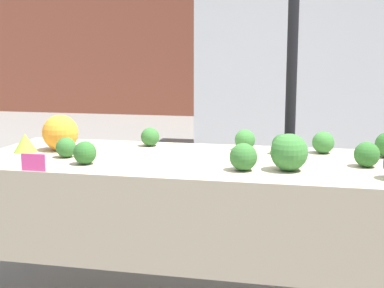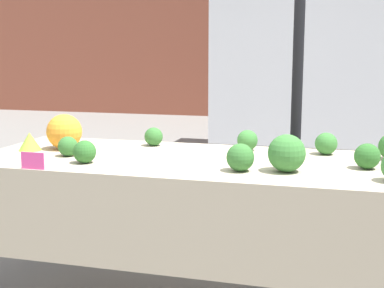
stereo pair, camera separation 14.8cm
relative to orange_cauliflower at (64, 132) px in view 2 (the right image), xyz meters
name	(u,v)px [view 2 (the right image)]	position (x,y,z in m)	size (l,w,h in m)	color
tent_pole	(298,54)	(1.31, 0.68, 0.46)	(0.07, 0.07, 2.74)	black
market_table	(189,176)	(0.81, -0.15, -0.19)	(2.38, 0.97, 0.81)	tan
orange_cauliflower	(64,132)	(0.00, 0.00, 0.00)	(0.21, 0.21, 0.21)	orange
romanesco_head	(30,141)	(-0.18, -0.10, -0.05)	(0.13, 0.13, 0.11)	#93B238
broccoli_head_0	(367,156)	(1.72, -0.11, -0.04)	(0.13, 0.13, 0.13)	#2D6628
broccoli_head_2	(85,152)	(0.30, -0.35, -0.04)	(0.12, 0.12, 0.12)	#2D6628
broccoli_head_3	(326,144)	(1.51, 0.23, -0.04)	(0.13, 0.13, 0.13)	#387533
broccoli_head_4	(240,157)	(1.12, -0.32, -0.04)	(0.14, 0.14, 0.14)	#336B2D
broccoli_head_5	(287,153)	(1.34, -0.28, -0.01)	(0.18, 0.18, 0.18)	#387533
broccoli_head_6	(247,140)	(1.06, 0.24, -0.04)	(0.12, 0.12, 0.12)	#387533
broccoli_head_9	(284,145)	(1.28, 0.15, -0.05)	(0.11, 0.11, 0.11)	#2D6628
broccoli_head_10	(68,146)	(0.13, -0.20, -0.05)	(0.11, 0.11, 0.11)	#336B2D
broccoli_head_11	(154,137)	(0.48, 0.25, -0.05)	(0.11, 0.11, 0.11)	#336B2D
price_sign	(33,161)	(0.12, -0.55, -0.06)	(0.13, 0.01, 0.09)	#EF4793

